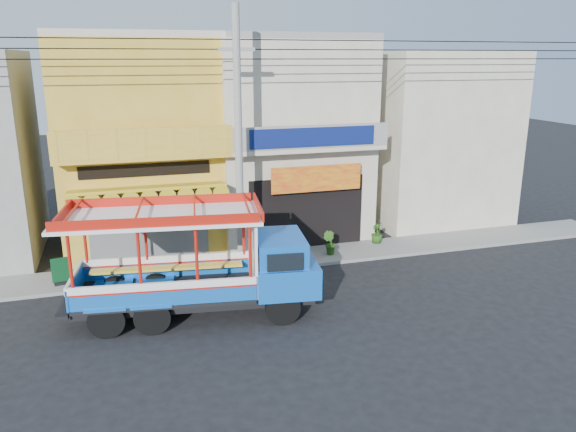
# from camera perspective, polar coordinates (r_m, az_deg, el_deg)

# --- Properties ---
(ground) EXTENTS (90.00, 90.00, 0.00)m
(ground) POSITION_cam_1_polar(r_m,az_deg,el_deg) (17.42, 0.93, -9.15)
(ground) COLOR black
(ground) RESTS_ON ground
(sidewalk) EXTENTS (30.00, 2.00, 0.12)m
(sidewalk) POSITION_cam_1_polar(r_m,az_deg,el_deg) (20.94, -2.46, -4.57)
(sidewalk) COLOR slate
(sidewalk) RESTS_ON ground
(shophouse_left) EXTENTS (6.00, 7.50, 8.24)m
(shophouse_left) POSITION_cam_1_polar(r_m,az_deg,el_deg) (23.22, -14.81, 7.26)
(shophouse_left) COLOR gold
(shophouse_left) RESTS_ON ground
(shophouse_right) EXTENTS (6.00, 6.75, 8.24)m
(shophouse_right) POSITION_cam_1_polar(r_m,az_deg,el_deg) (24.21, -0.36, 8.11)
(shophouse_right) COLOR #B8AC97
(shophouse_right) RESTS_ON ground
(party_pilaster) EXTENTS (0.35, 0.30, 8.00)m
(party_pilaster) POSITION_cam_1_polar(r_m,az_deg,el_deg) (20.52, -5.92, 6.33)
(party_pilaster) COLOR #B8AC97
(party_pilaster) RESTS_ON ground
(filler_building_right) EXTENTS (6.00, 6.00, 7.60)m
(filler_building_right) POSITION_cam_1_polar(r_m,az_deg,el_deg) (27.12, 14.06, 7.82)
(filler_building_right) COLOR #B8AC97
(filler_building_right) RESTS_ON ground
(utility_pole) EXTENTS (28.00, 0.26, 9.00)m
(utility_pole) POSITION_cam_1_polar(r_m,az_deg,el_deg) (18.90, -4.62, 8.72)
(utility_pole) COLOR gray
(utility_pole) RESTS_ON ground
(songthaew_truck) EXTENTS (7.50, 3.30, 3.38)m
(songthaew_truck) POSITION_cam_1_polar(r_m,az_deg,el_deg) (16.44, -7.72, -4.70)
(songthaew_truck) COLOR black
(songthaew_truck) RESTS_ON ground
(green_sign) EXTENTS (0.59, 0.36, 0.91)m
(green_sign) POSITION_cam_1_polar(r_m,az_deg,el_deg) (20.03, -22.04, -5.40)
(green_sign) COLOR black
(green_sign) RESTS_ON sidewalk
(potted_plant_b) EXTENTS (0.61, 0.63, 0.89)m
(potted_plant_b) POSITION_cam_1_polar(r_m,az_deg,el_deg) (21.36, 4.23, -2.75)
(potted_plant_b) COLOR #244C15
(potted_plant_b) RESTS_ON sidewalk
(potted_plant_c) EXTENTS (0.49, 0.49, 0.85)m
(potted_plant_c) POSITION_cam_1_polar(r_m,az_deg,el_deg) (22.90, 9.03, -1.69)
(potted_plant_c) COLOR #244C15
(potted_plant_c) RESTS_ON sidewalk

